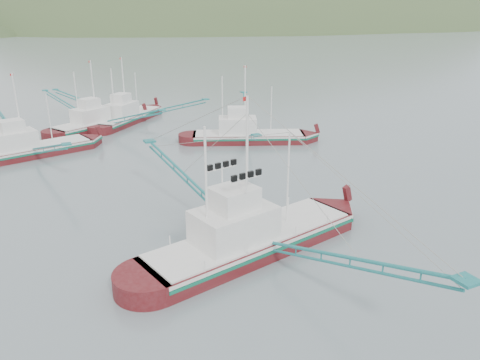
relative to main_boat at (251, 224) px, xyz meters
name	(u,v)px	position (x,y,z in m)	size (l,w,h in m)	color
ground	(275,244)	(2.16, 0.18, -2.22)	(1200.00, 1200.00, 0.00)	slate
main_boat	(251,224)	(0.00, 0.00, 0.00)	(17.37, 30.05, 12.32)	#4C0C10
bg_boat_left	(26,141)	(-13.36, 32.54, -0.27)	(15.07, 25.92, 10.68)	#4C0C10
bg_boat_far	(127,108)	(1.69, 45.50, 0.09)	(22.07, 22.11, 10.74)	#4C0C10
bg_boat_right	(248,126)	(13.36, 26.95, -0.04)	(15.06, 25.40, 10.79)	#4C0C10
bg_boat_extra	(98,114)	(-3.09, 43.29, -0.01)	(16.38, 24.63, 10.68)	#4C0C10
headland_right	(269,26)	(242.16, 430.18, -2.22)	(684.00, 432.00, 306.00)	#394E28
ridge_distant	(48,25)	(32.16, 560.18, -2.22)	(960.00, 400.00, 240.00)	slate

